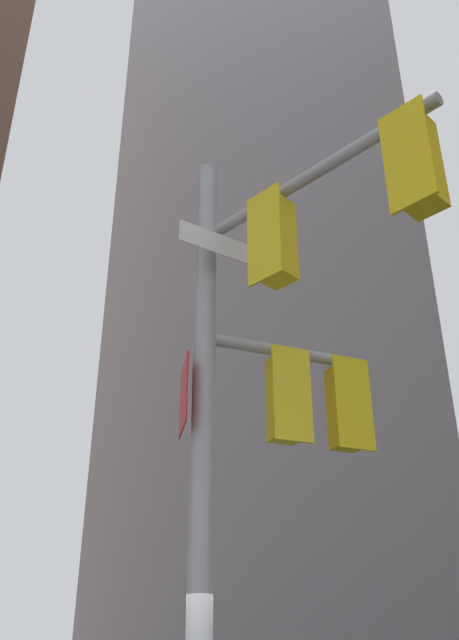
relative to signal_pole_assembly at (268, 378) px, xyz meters
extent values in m
cube|color=#9399A3|center=(-3.05, 25.80, 18.05)|extent=(14.35, 14.35, 45.41)
cylinder|color=#9EA0A3|center=(-0.74, 0.11, -0.79)|extent=(0.26, 0.26, 7.73)
cylinder|color=#9EA0A3|center=(0.62, -0.78, 2.01)|extent=(2.80, 1.91, 0.14)
cylinder|color=#9EA0A3|center=(0.09, 0.67, 0.61)|extent=(1.75, 1.23, 0.14)
cube|color=yellow|center=(0.10, -0.67, 1.41)|extent=(0.42, 0.29, 1.14)
cube|color=yellow|center=(0.21, -0.51, 1.41)|extent=(0.47, 0.47, 1.00)
cylinder|color=#360605|center=(0.32, -0.35, 1.76)|extent=(0.20, 0.16, 0.20)
cube|color=black|center=(0.32, -0.34, 1.88)|extent=(0.22, 0.18, 0.02)
cylinder|color=#3C2C06|center=(0.32, -0.35, 1.41)|extent=(0.20, 0.16, 0.20)
cube|color=black|center=(0.32, -0.34, 1.53)|extent=(0.22, 0.18, 0.02)
cylinder|color=#19C672|center=(0.32, -0.35, 1.06)|extent=(0.20, 0.16, 0.20)
cube|color=black|center=(0.32, -0.34, 1.18)|extent=(0.22, 0.18, 0.02)
cube|color=yellow|center=(1.60, -1.66, 1.41)|extent=(0.42, 0.29, 1.14)
cube|color=yellow|center=(1.70, -1.50, 1.41)|extent=(0.47, 0.47, 1.00)
cylinder|color=red|center=(1.81, -1.33, 1.76)|extent=(0.20, 0.16, 0.20)
cube|color=black|center=(1.82, -1.32, 1.88)|extent=(0.22, 0.18, 0.02)
cylinder|color=#3C2C06|center=(1.81, -1.33, 1.41)|extent=(0.20, 0.16, 0.20)
cube|color=black|center=(1.82, -1.32, 1.53)|extent=(0.22, 0.18, 0.02)
cylinder|color=#06311C|center=(1.81, -1.33, 1.06)|extent=(0.20, 0.16, 0.20)
cube|color=black|center=(1.82, -1.32, 1.18)|extent=(0.22, 0.18, 0.02)
cube|color=yellow|center=(0.19, 0.51, 0.01)|extent=(0.42, 0.29, 1.14)
cube|color=yellow|center=(0.09, 0.67, 0.01)|extent=(0.47, 0.47, 1.00)
cylinder|color=#360605|center=(-0.02, 0.83, 0.36)|extent=(0.20, 0.16, 0.20)
cube|color=black|center=(-0.02, 0.84, 0.48)|extent=(0.22, 0.18, 0.02)
cylinder|color=yellow|center=(-0.02, 0.83, 0.01)|extent=(0.20, 0.16, 0.20)
cube|color=black|center=(-0.02, 0.84, 0.13)|extent=(0.22, 0.18, 0.02)
cylinder|color=#06311C|center=(-0.02, 0.83, -0.34)|extent=(0.20, 0.16, 0.20)
cube|color=black|center=(-0.02, 0.84, -0.22)|extent=(0.22, 0.18, 0.02)
cube|color=yellow|center=(0.86, 0.95, 0.01)|extent=(0.42, 0.29, 1.14)
cube|color=yellow|center=(0.76, 1.11, 0.01)|extent=(0.47, 0.47, 1.00)
cylinder|color=red|center=(0.64, 1.28, 0.36)|extent=(0.20, 0.16, 0.20)
cube|color=black|center=(0.64, 1.28, 0.48)|extent=(0.22, 0.18, 0.02)
cylinder|color=#3C2C06|center=(0.64, 1.28, 0.01)|extent=(0.20, 0.16, 0.20)
cube|color=black|center=(0.64, 1.28, 0.13)|extent=(0.22, 0.18, 0.02)
cylinder|color=#06311C|center=(0.64, 1.28, -0.34)|extent=(0.20, 0.16, 0.20)
cube|color=black|center=(0.64, 1.28, -0.22)|extent=(0.22, 0.18, 0.02)
cube|color=white|center=(-0.50, -0.13, 1.70)|extent=(0.82, 0.82, 0.28)
cube|color=#19479E|center=(-0.50, -0.13, 1.70)|extent=(0.79, 0.79, 0.24)
cube|color=red|center=(-0.95, 0.03, -0.11)|extent=(0.26, 0.60, 0.80)
cube|color=white|center=(-0.95, 0.03, -0.11)|extent=(0.24, 0.56, 0.76)
camera|label=1|loc=(1.03, -6.77, -2.89)|focal=38.60mm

